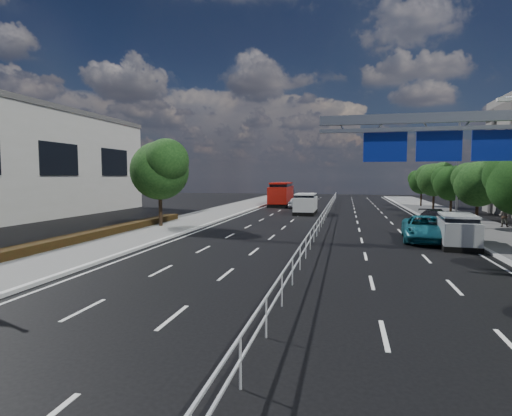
% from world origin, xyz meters
% --- Properties ---
extents(ground, '(160.00, 160.00, 0.00)m').
position_xyz_m(ground, '(0.00, 0.00, 0.00)').
color(ground, black).
rests_on(ground, ground).
extents(median_fence, '(0.05, 85.00, 1.02)m').
position_xyz_m(median_fence, '(0.00, 22.50, 0.53)').
color(median_fence, silver).
rests_on(median_fence, ground).
extents(hedge_near, '(1.00, 36.00, 0.44)m').
position_xyz_m(hedge_near, '(-13.30, 5.00, 0.36)').
color(hedge_near, black).
rests_on(hedge_near, sidewalk_near).
extents(overhead_gantry, '(10.24, 0.38, 7.45)m').
position_xyz_m(overhead_gantry, '(6.74, 10.05, 5.61)').
color(overhead_gantry, gray).
rests_on(overhead_gantry, ground).
extents(streetlight_far, '(2.78, 2.40, 9.00)m').
position_xyz_m(streetlight_far, '(10.50, 26.00, 5.21)').
color(streetlight_far, gray).
rests_on(streetlight_far, ground).
extents(near_tree_back, '(4.84, 4.51, 6.69)m').
position_xyz_m(near_tree_back, '(-11.94, 17.97, 4.61)').
color(near_tree_back, black).
rests_on(near_tree_back, ground).
extents(far_tree_e, '(3.63, 3.38, 5.13)m').
position_xyz_m(far_tree_e, '(11.25, 21.98, 3.56)').
color(far_tree_e, black).
rests_on(far_tree_e, ground).
extents(far_tree_f, '(3.52, 3.28, 5.02)m').
position_xyz_m(far_tree_f, '(11.24, 29.48, 3.49)').
color(far_tree_f, black).
rests_on(far_tree_f, ground).
extents(far_tree_g, '(3.96, 3.69, 5.45)m').
position_xyz_m(far_tree_g, '(11.25, 36.98, 3.75)').
color(far_tree_g, black).
rests_on(far_tree_g, ground).
extents(far_tree_h, '(3.41, 3.18, 4.91)m').
position_xyz_m(far_tree_h, '(11.24, 44.48, 3.42)').
color(far_tree_h, black).
rests_on(far_tree_h, ground).
extents(white_minivan, '(2.14, 4.93, 2.14)m').
position_xyz_m(white_minivan, '(-2.31, 31.73, 1.05)').
color(white_minivan, black).
rests_on(white_minivan, ground).
extents(red_bus, '(2.95, 10.51, 3.11)m').
position_xyz_m(red_bus, '(-6.81, 43.81, 1.62)').
color(red_bus, black).
rests_on(red_bus, ground).
extents(near_car_silver, '(2.15, 4.32, 1.41)m').
position_xyz_m(near_car_silver, '(-4.03, 39.26, 0.71)').
color(near_car_silver, silver).
rests_on(near_car_silver, ground).
extents(near_car_dark, '(2.28, 4.95, 1.57)m').
position_xyz_m(near_car_dark, '(-7.84, 59.11, 0.79)').
color(near_car_dark, black).
rests_on(near_car_dark, ground).
extents(silver_minivan, '(2.27, 4.51, 1.80)m').
position_xyz_m(silver_minivan, '(7.91, 14.00, 0.89)').
color(silver_minivan, black).
rests_on(silver_minivan, ground).
extents(parked_car_teal, '(3.01, 5.65, 1.51)m').
position_xyz_m(parked_car_teal, '(6.50, 15.59, 0.76)').
color(parked_car_teal, '#1A6878').
rests_on(parked_car_teal, ground).
extents(parked_car_dark, '(2.05, 4.94, 1.43)m').
position_xyz_m(parked_car_dark, '(8.30, 21.14, 0.71)').
color(parked_car_dark, black).
rests_on(parked_car_dark, ground).
extents(pedestrian_b, '(1.00, 0.96, 1.62)m').
position_xyz_m(pedestrian_b, '(13.40, 23.07, 0.95)').
color(pedestrian_b, gray).
rests_on(pedestrian_b, sidewalk_far).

